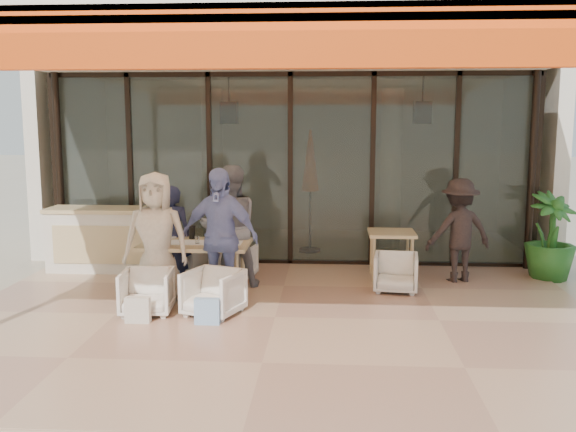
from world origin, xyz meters
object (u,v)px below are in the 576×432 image
at_px(diner_navy, 173,236).
at_px(potted_palm, 550,236).
at_px(host_counter, 106,239).
at_px(diner_grey, 230,227).
at_px(chair_far_right, 236,260).
at_px(diner_cream, 156,239).
at_px(side_chair, 396,271).
at_px(diner_periwinkle, 219,237).
at_px(side_table, 391,238).
at_px(chair_far_left, 182,255).
at_px(standing_woman, 459,231).
at_px(chair_near_right, 213,291).
at_px(dining_table, 195,247).
at_px(chair_near_left, 147,290).

height_order(diner_navy, potted_palm, diner_navy).
distance_m(host_counter, diner_grey, 2.32).
xyz_separation_m(chair_far_right, diner_cream, (-0.84, -1.40, 0.59)).
bearing_deg(side_chair, chair_far_right, 171.90).
bearing_deg(diner_periwinkle, diner_cream, -165.91).
bearing_deg(side_table, chair_far_left, -177.77).
relative_size(side_chair, standing_woman, 0.39).
bearing_deg(chair_near_right, dining_table, 134.43).
relative_size(chair_far_left, side_table, 0.97).
relative_size(side_table, potted_palm, 0.55).
relative_size(host_counter, diner_grey, 1.03).
bearing_deg(chair_near_right, side_table, 60.79).
xyz_separation_m(host_counter, chair_near_right, (2.13, -2.23, -0.21)).
relative_size(host_counter, side_table, 2.48).
bearing_deg(diner_cream, chair_near_left, -90.16).
xyz_separation_m(side_chair, potted_palm, (2.42, 0.92, 0.36)).
xyz_separation_m(diner_cream, side_table, (3.22, 1.53, -0.24)).
xyz_separation_m(dining_table, potted_palm, (5.23, 1.24, -0.01)).
relative_size(diner_cream, diner_periwinkle, 0.96).
bearing_deg(diner_periwinkle, diner_navy, 147.11).
height_order(chair_far_left, diner_cream, diner_cream).
xyz_separation_m(chair_far_left, side_table, (3.22, 0.13, 0.28)).
relative_size(host_counter, standing_woman, 1.18).
height_order(diner_grey, standing_woman, diner_grey).
bearing_deg(standing_woman, diner_periwinkle, 7.59).
height_order(chair_far_right, standing_woman, standing_woman).
height_order(chair_near_left, side_table, side_table).
distance_m(host_counter, standing_woman, 5.52).
xyz_separation_m(dining_table, diner_periwinkle, (0.43, -0.46, 0.23)).
relative_size(diner_navy, side_chair, 2.41).
distance_m(chair_far_right, side_table, 2.41).
distance_m(host_counter, side_table, 4.52).
height_order(host_counter, diner_grey, diner_grey).
relative_size(host_counter, potted_palm, 1.37).
bearing_deg(chair_near_right, diner_periwinkle, 110.43).
height_order(side_table, standing_woman, standing_woman).
height_order(chair_far_right, diner_cream, diner_cream).
height_order(chair_near_left, standing_woman, standing_woman).
height_order(diner_periwinkle, side_chair, diner_periwinkle).
distance_m(chair_near_right, diner_grey, 1.51).
bearing_deg(side_table, diner_cream, -154.67).
bearing_deg(diner_navy, diner_periwinkle, 135.18).
height_order(diner_cream, side_table, diner_cream).
relative_size(dining_table, chair_near_left, 2.36).
xyz_separation_m(host_counter, diner_cream, (1.29, -1.73, 0.35)).
bearing_deg(chair_far_left, side_table, -165.11).
bearing_deg(chair_far_right, dining_table, 76.19).
bearing_deg(potted_palm, side_chair, -159.20).
distance_m(dining_table, chair_near_left, 1.11).
bearing_deg(diner_navy, chair_far_right, -147.08).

